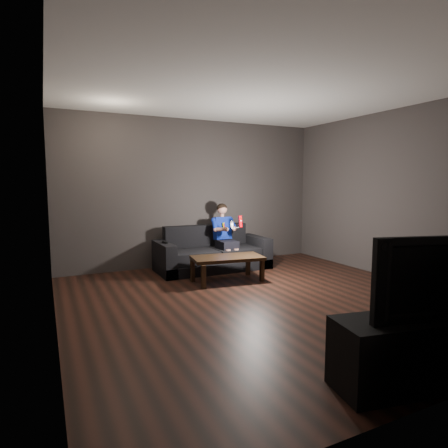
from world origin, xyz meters
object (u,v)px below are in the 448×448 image
child (225,231)px  media_console (426,349)px  coffee_table (227,260)px  sofa (212,255)px

child → media_console: size_ratio=0.75×
coffee_table → media_console: (0.05, -3.35, -0.08)m
child → coffee_table: size_ratio=0.96×
sofa → coffee_table: sofa is taller
sofa → media_console: size_ratio=1.34×
child → media_console: bearing=-94.2°
media_console → coffee_table: bearing=101.9°
coffee_table → media_console: size_ratio=0.78×
media_console → child: bearing=96.8°
coffee_table → media_console: media_console is taller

